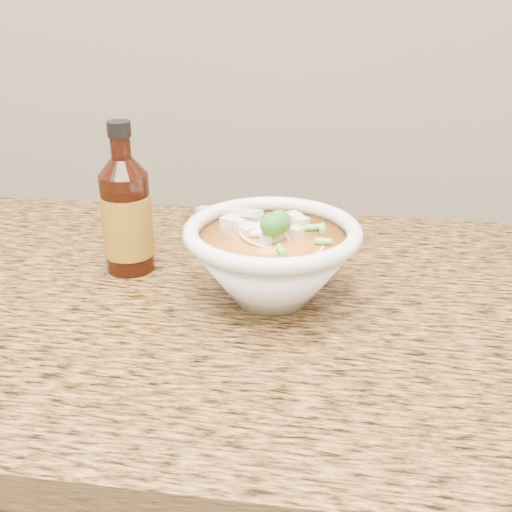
# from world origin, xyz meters

# --- Properties ---
(counter_slab) EXTENTS (4.00, 0.68, 0.04)m
(counter_slab) POSITION_xyz_m (0.00, 1.68, 0.88)
(counter_slab) COLOR brown
(counter_slab) RESTS_ON cabinet
(soup_bowl) EXTENTS (0.22, 0.22, 0.12)m
(soup_bowl) POSITION_xyz_m (0.10, 1.67, 0.95)
(soup_bowl) COLOR white
(soup_bowl) RESTS_ON counter_slab
(hot_sauce_bottle) EXTENTS (0.09, 0.09, 0.20)m
(hot_sauce_bottle) POSITION_xyz_m (-0.10, 1.73, 0.98)
(hot_sauce_bottle) COLOR #371107
(hot_sauce_bottle) RESTS_ON counter_slab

